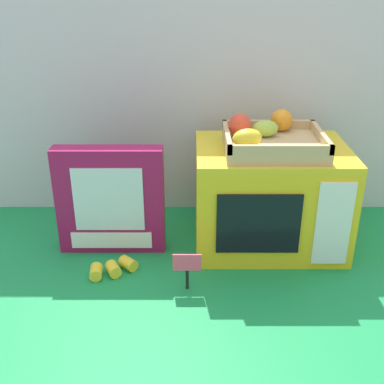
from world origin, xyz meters
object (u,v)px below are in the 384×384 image
(food_groups_crate, at_px, (270,139))
(toy_microwave, at_px, (270,196))
(cookie_set_box, at_px, (111,200))
(price_sign, at_px, (188,266))
(loose_toy_banana, at_px, (114,268))

(food_groups_crate, bearing_deg, toy_microwave, 44.10)
(cookie_set_box, distance_m, price_sign, 0.30)
(price_sign, bearing_deg, cookie_set_box, 137.53)
(price_sign, bearing_deg, food_groups_crate, 45.41)
(toy_microwave, relative_size, cookie_set_box, 1.36)
(cookie_set_box, relative_size, loose_toy_banana, 2.43)
(toy_microwave, height_order, loose_toy_banana, toy_microwave)
(food_groups_crate, distance_m, price_sign, 0.39)
(loose_toy_banana, bearing_deg, price_sign, -18.82)
(toy_microwave, bearing_deg, cookie_set_box, -174.84)
(loose_toy_banana, bearing_deg, toy_microwave, 21.35)
(toy_microwave, bearing_deg, price_sign, -134.67)
(cookie_set_box, distance_m, loose_toy_banana, 0.18)
(toy_microwave, xyz_separation_m, food_groups_crate, (-0.01, -0.01, 0.17))
(toy_microwave, xyz_separation_m, loose_toy_banana, (-0.42, -0.17, -0.13))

